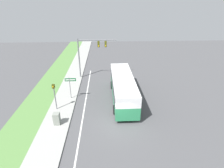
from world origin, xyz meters
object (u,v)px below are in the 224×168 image
at_px(pedestrian_signal, 54,93).
at_px(utility_cabinet, 57,119).
at_px(bus, 123,86).
at_px(street_sign, 70,84).
at_px(signal_gantry, 90,50).

distance_m(pedestrian_signal, utility_cabinet, 3.17).
bearing_deg(bus, street_sign, 176.36).
bearing_deg(signal_gantry, utility_cabinet, -102.69).
bearing_deg(utility_cabinet, bus, 34.13).
bearing_deg(signal_gantry, street_sign, -106.99).
bearing_deg(street_sign, pedestrian_signal, -118.49).
bearing_deg(pedestrian_signal, signal_gantry, 69.86).
xyz_separation_m(pedestrian_signal, street_sign, (1.31, 2.41, -0.15)).
distance_m(bus, street_sign, 6.43).
xyz_separation_m(bus, pedestrian_signal, (-7.72, -2.01, 0.37)).
bearing_deg(signal_gantry, bus, -59.69).
height_order(signal_gantry, pedestrian_signal, signal_gantry).
xyz_separation_m(signal_gantry, street_sign, (-2.12, -6.94, -2.43)).
height_order(signal_gantry, street_sign, signal_gantry).
xyz_separation_m(pedestrian_signal, utility_cabinet, (0.71, -2.75, -1.42)).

